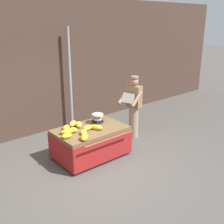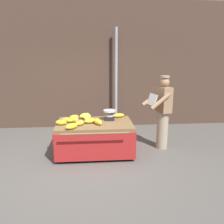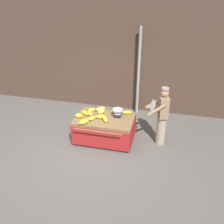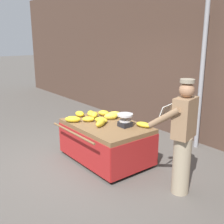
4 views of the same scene
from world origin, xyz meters
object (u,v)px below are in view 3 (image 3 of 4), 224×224
object	(u,v)px
banana_bunch_0	(127,112)
banana_bunch_10	(101,109)
banana_cart	(104,124)
weighing_scale	(118,113)
banana_bunch_6	(92,110)
banana_bunch_3	(84,122)
banana_bunch_9	(79,115)
banana_bunch_2	(92,118)
vendor_person	(162,116)
banana_bunch_7	(90,113)
banana_bunch_4	(101,111)
banana_bunch_5	(105,119)
banana_bunch_8	(85,113)
street_pole	(139,73)
banana_bunch_1	(101,116)

from	to	relation	value
banana_bunch_0	banana_bunch_10	bearing A→B (deg)	-179.45
banana_cart	weighing_scale	distance (m)	0.49
weighing_scale	banana_bunch_6	distance (m)	0.82
banana_bunch_3	banana_bunch_9	distance (m)	0.39
banana_bunch_2	vendor_person	distance (m)	1.93
banana_cart	banana_bunch_2	xyz separation A→B (m)	(-0.31, -0.18, 0.24)
weighing_scale	banana_bunch_3	xyz separation A→B (m)	(-0.80, -0.60, -0.06)
banana_bunch_2	banana_bunch_7	bearing A→B (deg)	118.81
banana_bunch_4	banana_bunch_5	size ratio (longest dim) A/B	0.87
banana_bunch_3	banana_bunch_6	xyz separation A→B (m)	(-0.01, 0.72, -0.00)
banana_bunch_8	banana_bunch_3	bearing A→B (deg)	-74.91
street_pole	banana_bunch_8	world-z (taller)	street_pole
banana_bunch_3	weighing_scale	bearing A→B (deg)	36.63
banana_bunch_6	banana_bunch_7	size ratio (longest dim) A/B	1.10
banana_bunch_7	banana_bunch_8	world-z (taller)	banana_bunch_7
weighing_scale	banana_bunch_5	distance (m)	0.44
banana_bunch_5	banana_bunch_4	bearing A→B (deg)	118.93
banana_bunch_9	street_pole	bearing A→B (deg)	55.88
street_pole	banana_cart	world-z (taller)	street_pole
street_pole	banana_bunch_7	distance (m)	2.26
street_pole	banana_bunch_9	xyz separation A→B (m)	(-1.37, -2.02, -0.70)
banana_cart	banana_bunch_10	world-z (taller)	banana_bunch_10
street_pole	banana_bunch_4	size ratio (longest dim) A/B	11.28
banana_bunch_0	banana_bunch_9	distance (m)	1.38
banana_bunch_0	banana_bunch_6	distance (m)	1.05
banana_bunch_8	banana_bunch_9	xyz separation A→B (m)	(-0.11, -0.19, 0.00)
banana_bunch_1	banana_bunch_6	size ratio (longest dim) A/B	1.16
banana_bunch_6	vendor_person	world-z (taller)	vendor_person
banana_bunch_4	banana_bunch_7	world-z (taller)	banana_bunch_4
banana_bunch_0	banana_bunch_5	world-z (taller)	banana_bunch_5
banana_bunch_4	banana_bunch_5	xyz separation A→B (m)	(0.22, -0.40, -0.00)
banana_bunch_9	banana_bunch_10	world-z (taller)	banana_bunch_10
weighing_scale	banana_bunch_1	bearing A→B (deg)	-155.36
vendor_person	banana_bunch_10	bearing A→B (deg)	173.40
banana_bunch_1	banana_bunch_7	xyz separation A→B (m)	(-0.34, 0.08, 0.01)
banana_bunch_1	banana_bunch_2	xyz separation A→B (m)	(-0.21, -0.14, -0.00)
weighing_scale	banana_bunch_1	world-z (taller)	weighing_scale
banana_bunch_4	banana_bunch_10	size ratio (longest dim) A/B	0.90
weighing_scale	banana_bunch_9	size ratio (longest dim) A/B	1.21
banana_bunch_1	banana_bunch_5	world-z (taller)	banana_bunch_5
street_pole	weighing_scale	distance (m)	1.87
banana_bunch_8	banana_bunch_10	world-z (taller)	banana_bunch_10
banana_bunch_3	banana_bunch_5	size ratio (longest dim) A/B	0.99
banana_bunch_4	banana_bunch_0	bearing A→B (deg)	12.25
banana_bunch_9	banana_bunch_10	size ratio (longest dim) A/B	0.80
banana_bunch_0	banana_bunch_6	xyz separation A→B (m)	(-1.04, -0.11, 0.01)
banana_bunch_4	street_pole	bearing A→B (deg)	63.55
banana_bunch_2	banana_bunch_7	size ratio (longest dim) A/B	1.13
weighing_scale	banana_bunch_10	world-z (taller)	weighing_scale
banana_bunch_7	vendor_person	distance (m)	2.02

